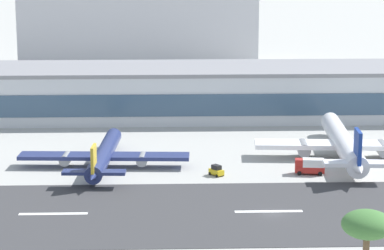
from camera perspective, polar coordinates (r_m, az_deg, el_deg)
The scene contains 11 objects.
ground_plane at distance 146.38m, azimuth 5.55°, elevation -6.10°, with size 1400.00×1400.00×0.00m, color #A8A8A3.
runway_strip at distance 147.59m, azimuth 5.49°, elevation -5.93°, with size 800.00×36.04×0.08m, color #38383A.
runway_centreline_dash_3 at distance 147.60m, azimuth -9.51°, elevation -6.03°, with size 12.00×1.20×0.01m, color white.
runway_centreline_dash_4 at distance 147.50m, azimuth 5.29°, elevation -5.92°, with size 12.00×1.20×0.01m, color white.
terminal_building at distance 228.84m, azimuth 0.89°, elevation 2.33°, with size 172.56×30.02×13.73m.
distant_hotel_block at distance 332.22m, azimuth -3.67°, elevation 8.11°, with size 92.54×26.35×45.61m, color #BCBCC1.
airliner_gold_tail_gate_0 at distance 175.76m, azimuth -6.09°, elevation -2.12°, with size 36.29×39.99×8.34m.
airliner_navy_tail_gate_1 at distance 184.87m, azimuth 10.37°, elevation -1.31°, with size 39.18×50.96×10.64m.
service_baggage_tug_0 at distance 169.55m, azimuth 1.69°, elevation -3.15°, with size 3.17×3.54×2.20m.
service_box_truck_1 at distance 172.00m, azimuth 8.08°, elevation -2.79°, with size 6.26×3.33×3.25m.
palm_tree_1 at distance 96.28m, azimuth 11.92°, elevation -7.00°, with size 5.84×5.84×16.60m.
Camera 1 is at (-19.04, -137.84, 45.43)m, focal length 77.69 mm.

